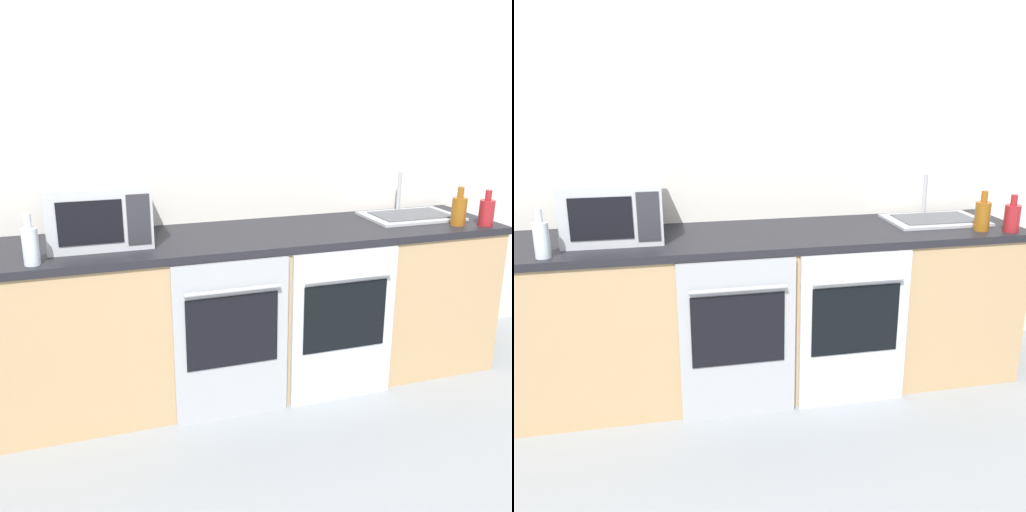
# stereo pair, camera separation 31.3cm
# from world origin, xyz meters

# --- Properties ---
(wall_back) EXTENTS (10.00, 0.06, 2.60)m
(wall_back) POSITION_xyz_m (0.00, 2.08, 1.30)
(wall_back) COLOR silver
(wall_back) RESTS_ON ground_plane
(counter_back) EXTENTS (2.97, 0.66, 0.89)m
(counter_back) POSITION_xyz_m (0.00, 1.73, 0.45)
(counter_back) COLOR tan
(counter_back) RESTS_ON ground_plane
(oven_left) EXTENTS (0.59, 0.06, 0.85)m
(oven_left) POSITION_xyz_m (-0.16, 1.39, 0.43)
(oven_left) COLOR #A8AAAF
(oven_left) RESTS_ON ground_plane
(oven_right) EXTENTS (0.59, 0.06, 0.85)m
(oven_right) POSITION_xyz_m (0.45, 1.39, 0.43)
(oven_right) COLOR silver
(oven_right) RESTS_ON ground_plane
(microwave) EXTENTS (0.50, 0.40, 0.31)m
(microwave) POSITION_xyz_m (-0.74, 1.77, 1.05)
(microwave) COLOR #B7BABF
(microwave) RESTS_ON counter_back
(bottle_amber) EXTENTS (0.08, 0.08, 0.22)m
(bottle_amber) POSITION_xyz_m (1.22, 1.54, 0.98)
(bottle_amber) COLOR #8C5114
(bottle_amber) RESTS_ON counter_back
(bottle_clear) EXTENTS (0.07, 0.07, 0.23)m
(bottle_clear) POSITION_xyz_m (-1.05, 1.48, 0.98)
(bottle_clear) COLOR silver
(bottle_clear) RESTS_ON counter_back
(bottle_red) EXTENTS (0.08, 0.08, 0.20)m
(bottle_red) POSITION_xyz_m (1.36, 1.48, 0.97)
(bottle_red) COLOR maroon
(bottle_red) RESTS_ON counter_back
(sink) EXTENTS (0.55, 0.37, 0.25)m
(sink) POSITION_xyz_m (1.07, 1.79, 0.91)
(sink) COLOR #A8AAAF
(sink) RESTS_ON counter_back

